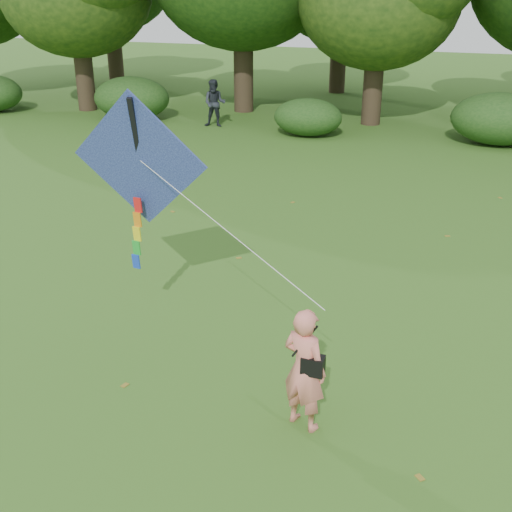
% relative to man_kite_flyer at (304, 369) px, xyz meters
% --- Properties ---
extents(ground, '(100.00, 100.00, 0.00)m').
position_rel_man_kite_flyer_xyz_m(ground, '(-0.24, 0.08, -0.90)').
color(ground, '#265114').
rests_on(ground, ground).
extents(man_kite_flyer, '(0.77, 0.64, 1.80)m').
position_rel_man_kite_flyer_xyz_m(man_kite_flyer, '(0.00, 0.00, 0.00)').
color(man_kite_flyer, '#F18171').
rests_on(man_kite_flyer, ground).
extents(bystander_left, '(1.04, 0.87, 1.90)m').
position_rel_man_kite_flyer_xyz_m(bystander_left, '(-8.26, 17.55, 0.05)').
color(bystander_left, '#242830').
rests_on(bystander_left, ground).
extents(crossbody_bag, '(0.43, 0.20, 0.71)m').
position_rel_man_kite_flyer_xyz_m(crossbody_bag, '(0.12, -0.03, 0.12)').
color(crossbody_bag, black).
rests_on(crossbody_bag, ground).
extents(flying_kite, '(4.68, 2.27, 3.10)m').
position_rel_man_kite_flyer_xyz_m(flying_kite, '(-3.25, 1.82, 2.08)').
color(flying_kite, '#262EA5').
rests_on(flying_kite, ground).
extents(shrub_band, '(39.15, 3.22, 1.88)m').
position_rel_man_kite_flyer_xyz_m(shrub_band, '(-0.96, 17.68, -0.04)').
color(shrub_band, '#264919').
rests_on(shrub_band, ground).
extents(fallen_leaves, '(11.06, 14.50, 0.01)m').
position_rel_man_kite_flyer_xyz_m(fallen_leaves, '(0.69, 4.55, -0.89)').
color(fallen_leaves, olive).
rests_on(fallen_leaves, ground).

